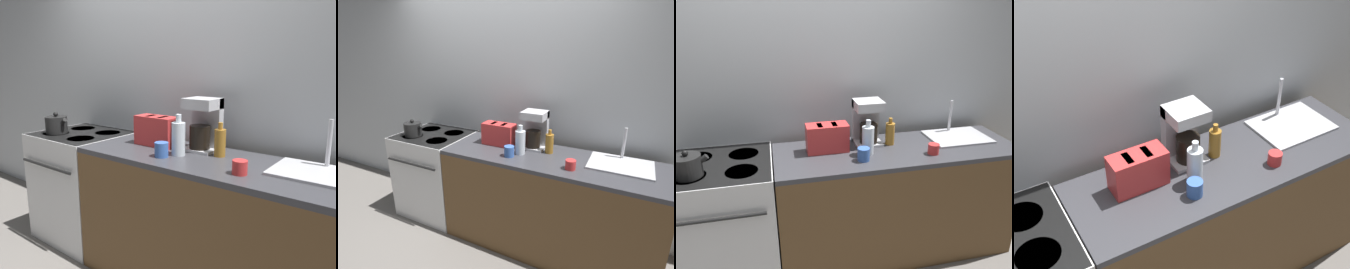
# 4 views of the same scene
# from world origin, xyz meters

# --- Properties ---
(wall_back) EXTENTS (8.00, 0.05, 2.60)m
(wall_back) POSITION_xyz_m (0.00, 0.73, 1.30)
(wall_back) COLOR silver
(wall_back) RESTS_ON ground_plane
(counter_block) EXTENTS (1.89, 0.63, 0.93)m
(counter_block) POSITION_xyz_m (0.67, 0.31, 0.47)
(counter_block) COLOR brown
(counter_block) RESTS_ON ground_plane
(toaster) EXTENTS (0.31, 0.14, 0.21)m
(toaster) POSITION_xyz_m (0.13, 0.39, 1.04)
(toaster) COLOR red
(toaster) RESTS_ON counter_block
(coffee_maker) EXTENTS (0.21, 0.20, 0.35)m
(coffee_maker) POSITION_xyz_m (0.47, 0.48, 1.11)
(coffee_maker) COLOR #B7B7BC
(coffee_maker) RESTS_ON counter_block
(sink_tray) EXTENTS (0.49, 0.36, 0.28)m
(sink_tray) POSITION_xyz_m (1.24, 0.41, 0.95)
(sink_tray) COLOR #B7B7BC
(sink_tray) RESTS_ON counter_block
(bottle_clear) EXTENTS (0.09, 0.09, 0.27)m
(bottle_clear) POSITION_xyz_m (0.42, 0.27, 1.04)
(bottle_clear) COLOR silver
(bottle_clear) RESTS_ON counter_block
(bottle_amber) EXTENTS (0.07, 0.07, 0.22)m
(bottle_amber) POSITION_xyz_m (0.64, 0.41, 1.02)
(bottle_amber) COLOR #9E6B23
(bottle_amber) RESTS_ON counter_block
(cup_red) EXTENTS (0.08, 0.08, 0.08)m
(cup_red) POSITION_xyz_m (0.89, 0.16, 0.97)
(cup_red) COLOR red
(cup_red) RESTS_ON counter_block
(cup_blue) EXTENTS (0.09, 0.09, 0.09)m
(cup_blue) POSITION_xyz_m (0.36, 0.17, 0.98)
(cup_blue) COLOR #3860B2
(cup_blue) RESTS_ON counter_block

